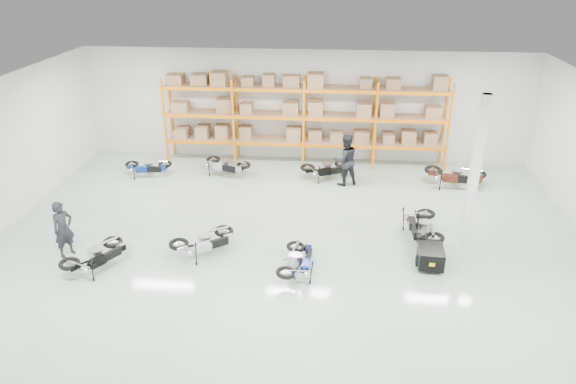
# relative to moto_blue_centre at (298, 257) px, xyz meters

# --- Properties ---
(room) EXTENTS (18.00, 18.00, 18.00)m
(room) POSITION_rel_moto_blue_centre_xyz_m (-0.32, 1.67, 1.77)
(room) COLOR #AABEAF
(room) RESTS_ON ground
(pallet_rack) EXTENTS (11.28, 0.98, 3.62)m
(pallet_rack) POSITION_rel_moto_blue_centre_xyz_m (-0.32, 8.12, 1.77)
(pallet_rack) COLOR orange
(pallet_rack) RESTS_ON ground
(structural_column) EXTENTS (0.25, 0.25, 4.50)m
(structural_column) POSITION_rel_moto_blue_centre_xyz_m (4.88, 2.17, 1.77)
(structural_column) COLOR white
(structural_column) RESTS_ON ground
(moto_blue_centre) EXTENTS (0.98, 1.67, 1.02)m
(moto_blue_centre) POSITION_rel_moto_blue_centre_xyz_m (0.00, 0.00, 0.00)
(moto_blue_centre) COLOR #080D51
(moto_blue_centre) RESTS_ON ground
(moto_silver_left) EXTENTS (1.85, 1.68, 1.09)m
(moto_silver_left) POSITION_rel_moto_blue_centre_xyz_m (-2.74, 0.76, 0.03)
(moto_silver_left) COLOR #AAACB1
(moto_silver_left) RESTS_ON ground
(moto_black_far_left) EXTENTS (1.55, 1.84, 1.07)m
(moto_black_far_left) POSITION_rel_moto_blue_centre_xyz_m (-5.51, -0.24, 0.02)
(moto_black_far_left) COLOR black
(moto_black_far_left) RESTS_ON ground
(moto_touring_right) EXTENTS (0.90, 1.80, 1.16)m
(moto_touring_right) POSITION_rel_moto_blue_centre_xyz_m (3.60, 2.17, 0.06)
(moto_touring_right) COLOR black
(moto_touring_right) RESTS_ON ground
(trailer) EXTENTS (0.76, 1.44, 0.60)m
(trailer) POSITION_rel_moto_blue_centre_xyz_m (3.60, 0.57, -0.13)
(trailer) COLOR black
(trailer) RESTS_ON ground
(moto_back_a) EXTENTS (1.63, 0.93, 1.01)m
(moto_back_a) POSITION_rel_moto_blue_centre_xyz_m (-6.29, 6.20, -0.01)
(moto_back_a) COLOR navy
(moto_back_a) RESTS_ON ground
(moto_back_b) EXTENTS (1.87, 1.39, 1.09)m
(moto_back_b) POSITION_rel_moto_blue_centre_xyz_m (-3.30, 6.58, 0.03)
(moto_back_b) COLOR #A8ADB1
(moto_back_b) RESTS_ON ground
(moto_back_c) EXTENTS (1.87, 1.39, 1.09)m
(moto_back_c) POSITION_rel_moto_blue_centre_xyz_m (0.65, 6.55, 0.03)
(moto_back_c) COLOR black
(moto_back_c) RESTS_ON ground
(moto_back_d) EXTENTS (2.03, 1.22, 1.24)m
(moto_back_d) POSITION_rel_moto_blue_centre_xyz_m (5.40, 6.18, 0.10)
(moto_back_d) COLOR #43150D
(moto_back_d) RESTS_ON ground
(person_left) EXTENTS (0.66, 0.73, 1.68)m
(person_left) POSITION_rel_moto_blue_centre_xyz_m (-6.66, 0.34, 0.36)
(person_left) COLOR black
(person_left) RESTS_ON ground
(person_back) EXTENTS (1.17, 1.06, 1.96)m
(person_back) POSITION_rel_moto_blue_centre_xyz_m (1.32, 6.02, 0.49)
(person_back) COLOR black
(person_back) RESTS_ON ground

